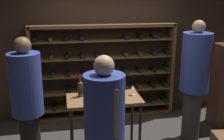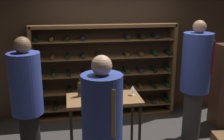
% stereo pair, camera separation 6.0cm
% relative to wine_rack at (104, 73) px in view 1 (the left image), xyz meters
% --- Properties ---
extents(back_wall, '(5.05, 0.10, 2.82)m').
position_rel_wine_rack_xyz_m(back_wall, '(0.09, 0.21, 0.49)').
color(back_wall, '#3D2B1E').
rests_on(back_wall, ground).
extents(wine_rack, '(2.80, 0.32, 1.87)m').
position_rel_wine_rack_xyz_m(wine_rack, '(0.00, 0.00, 0.00)').
color(wine_rack, brown).
rests_on(wine_rack, ground).
extents(tasting_table, '(1.09, 0.57, 0.93)m').
position_rel_wine_rack_xyz_m(tasting_table, '(-0.21, -1.34, -0.11)').
color(tasting_table, brown).
rests_on(tasting_table, ground).
extents(person_guest_plum_blouse, '(0.46, 0.46, 2.03)m').
position_rel_wine_rack_xyz_m(person_guest_plum_blouse, '(1.32, -1.15, 0.20)').
color(person_guest_plum_blouse, '#303030').
rests_on(person_guest_plum_blouse, ground).
extents(person_bystander_red_print, '(0.44, 0.44, 1.88)m').
position_rel_wine_rack_xyz_m(person_bystander_red_print, '(-1.29, -1.42, 0.11)').
color(person_bystander_red_print, black).
rests_on(person_bystander_red_print, ground).
extents(person_bystander_dark_jacket, '(0.41, 0.42, 1.85)m').
position_rel_wine_rack_xyz_m(person_bystander_dark_jacket, '(-0.39, -2.59, 0.11)').
color(person_bystander_dark_jacket, black).
rests_on(person_bystander_dark_jacket, ground).
extents(wine_bottle_green_slim, '(0.08, 0.08, 0.33)m').
position_rel_wine_rack_xyz_m(wine_bottle_green_slim, '(-0.54, -1.22, 0.13)').
color(wine_bottle_green_slim, '#4C3314').
rests_on(wine_bottle_green_slim, tasting_table).
extents(wine_bottle_red_label, '(0.09, 0.09, 0.34)m').
position_rel_wine_rack_xyz_m(wine_bottle_red_label, '(-0.01, -1.25, 0.13)').
color(wine_bottle_red_label, black).
rests_on(wine_bottle_red_label, tasting_table).
extents(wine_glass_stemmed_right, '(0.09, 0.09, 0.13)m').
position_rel_wine_rack_xyz_m(wine_glass_stemmed_right, '(-0.30, -1.39, 0.10)').
color(wine_glass_stemmed_right, silver).
rests_on(wine_glass_stemmed_right, tasting_table).
extents(wine_glass_stemmed_left, '(0.07, 0.07, 0.15)m').
position_rel_wine_rack_xyz_m(wine_glass_stemmed_left, '(0.24, -1.30, 0.12)').
color(wine_glass_stemmed_left, silver).
rests_on(wine_glass_stemmed_left, tasting_table).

